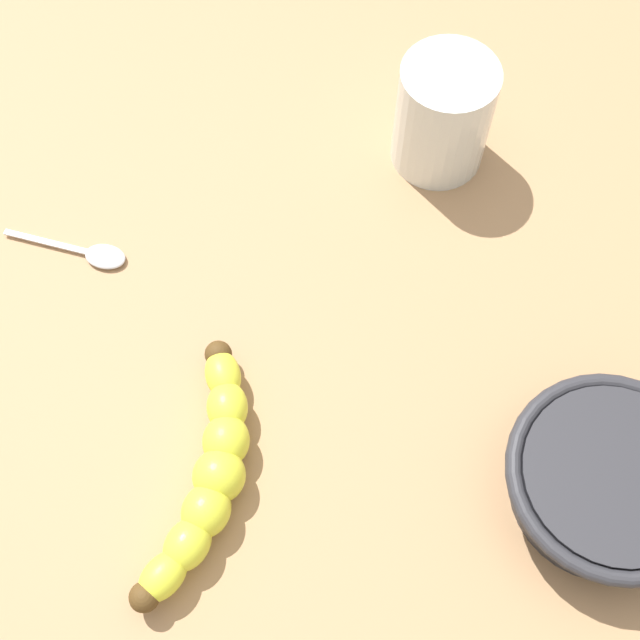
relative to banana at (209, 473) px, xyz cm
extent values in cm
cube|color=#A97F57|center=(-4.75, 18.12, -3.49)|extent=(120.00, 120.00, 3.00)
ellipsoid|color=yellow|center=(4.65, -6.47, 0.00)|extent=(3.84, 4.72, 2.79)
ellipsoid|color=yellow|center=(3.67, -3.92, 0.00)|extent=(4.65, 5.07, 3.19)
ellipsoid|color=yellow|center=(2.31, -1.56, 0.00)|extent=(5.28, 5.41, 3.59)
ellipsoid|color=yellow|center=(0.58, 0.56, 0.00)|extent=(5.72, 5.72, 3.99)
ellipsoid|color=yellow|center=(-1.45, 2.38, 0.00)|extent=(5.44, 5.34, 3.59)
ellipsoid|color=yellow|center=(-3.74, 3.86, 0.00)|extent=(5.12, 4.75, 3.19)
ellipsoid|color=yellow|center=(-6.24, 4.95, 0.00)|extent=(4.79, 3.99, 2.79)
sphere|color=#513819|center=(5.17, -8.24, 0.00)|extent=(2.19, 2.19, 2.19)
sphere|color=#513819|center=(-7.98, 5.56, 0.00)|extent=(2.19, 2.19, 2.19)
cylinder|color=silver|center=(-15.24, 32.95, 3.34)|extent=(8.42, 8.42, 10.68)
cylinder|color=gray|center=(-15.24, 32.95, 2.74)|extent=(7.92, 7.92, 8.96)
cylinder|color=#2D2D33|center=(16.97, 23.92, 0.63)|extent=(13.28, 13.28, 5.24)
torus|color=#2D2D33|center=(16.97, 23.92, 2.65)|extent=(15.63, 15.63, 1.20)
ellipsoid|color=silver|center=(-22.02, 2.34, -1.59)|extent=(4.29, 4.17, 0.80)
cube|color=silver|center=(-25.92, -1.03, -1.59)|extent=(6.75, 5.94, 0.25)
camera|label=1|loc=(19.65, -3.08, 62.62)|focal=48.38mm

